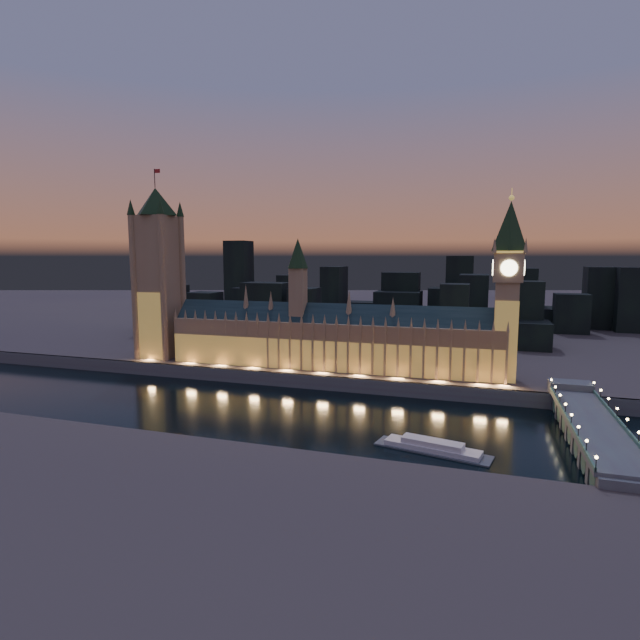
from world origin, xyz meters
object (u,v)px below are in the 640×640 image
(elizabeth_tower, at_px, (508,276))
(river_boat, at_px, (432,447))
(westminster_bridge, at_px, (590,428))
(victoria_tower, at_px, (158,265))
(palace_of_westminster, at_px, (328,338))

(elizabeth_tower, xyz_separation_m, river_boat, (-29.47, -94.08, -63.47))
(westminster_bridge, bearing_deg, elizabeth_tower, 115.04)
(elizabeth_tower, distance_m, westminster_bridge, 93.22)
(elizabeth_tower, bearing_deg, westminster_bridge, -64.96)
(westminster_bridge, bearing_deg, victoria_tower, 165.26)
(elizabeth_tower, height_order, river_boat, elizabeth_tower)
(palace_of_westminster, relative_size, victoria_tower, 1.63)
(palace_of_westminster, xyz_separation_m, westminster_bridge, (130.68, -65.18, -20.39))
(palace_of_westminster, bearing_deg, westminster_bridge, -26.51)
(palace_of_westminster, bearing_deg, river_boat, -53.03)
(palace_of_westminster, xyz_separation_m, elizabeth_tower, (100.15, 0.18, 38.66))
(river_boat, bearing_deg, westminster_bridge, 25.57)
(victoria_tower, height_order, river_boat, victoria_tower)
(elizabeth_tower, bearing_deg, river_boat, -107.39)
(victoria_tower, height_order, westminster_bridge, victoria_tower)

